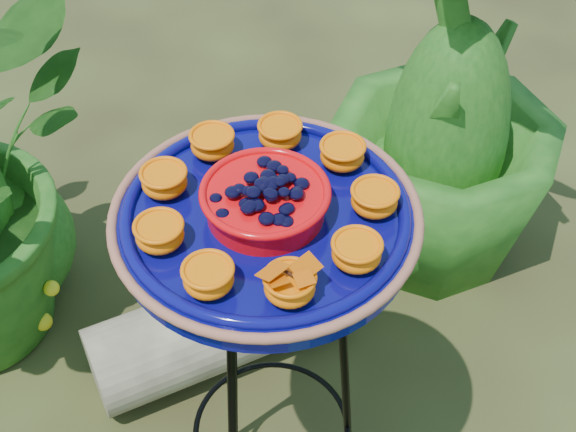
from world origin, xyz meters
name	(u,v)px	position (x,y,z in m)	size (l,w,h in m)	color
tripod_stand	(270,363)	(0.10, -0.08, 0.48)	(0.38, 0.38, 0.79)	black
feeder_dish	(266,214)	(0.10, -0.08, 0.83)	(0.53, 0.53, 0.09)	#080860
driftwood_log	(223,325)	(0.04, 0.30, 0.10)	(0.20, 0.20, 0.61)	tan
shrub_back_right	(454,92)	(0.61, 0.57, 0.50)	(0.56, 0.56, 1.00)	#1B4D14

